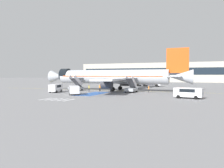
{
  "coord_description": "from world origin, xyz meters",
  "views": [
    {
      "loc": [
        22.97,
        -55.52,
        4.14
      ],
      "look_at": [
        2.98,
        -3.1,
        1.95
      ],
      "focal_mm": 35.0,
      "sensor_mm": 36.0,
      "label": 1
    }
  ],
  "objects_px": {
    "boarding_stairs_forward": "(76,87)",
    "ground_crew_0": "(100,87)",
    "service_van_2": "(74,89)",
    "ground_crew_3": "(111,88)",
    "boarding_stairs_aft": "(131,88)",
    "airliner": "(114,77)",
    "ground_crew_1": "(149,89)",
    "terminal_building": "(151,72)",
    "ground_crew_2": "(89,88)",
    "service_van_0": "(188,92)",
    "service_van_1": "(56,88)",
    "fuel_tanker": "(147,82)"
  },
  "relations": [
    {
      "from": "boarding_stairs_forward",
      "to": "ground_crew_0",
      "type": "distance_m",
      "value": 6.68
    },
    {
      "from": "service_van_2",
      "to": "ground_crew_3",
      "type": "height_order",
      "value": "service_van_2"
    },
    {
      "from": "boarding_stairs_forward",
      "to": "ground_crew_0",
      "type": "relative_size",
      "value": 2.98
    },
    {
      "from": "boarding_stairs_aft",
      "to": "airliner",
      "type": "bearing_deg",
      "value": 144.65
    },
    {
      "from": "ground_crew_0",
      "to": "ground_crew_3",
      "type": "bearing_deg",
      "value": -25.34
    },
    {
      "from": "ground_crew_1",
      "to": "terminal_building",
      "type": "relative_size",
      "value": 0.02
    },
    {
      "from": "ground_crew_2",
      "to": "ground_crew_3",
      "type": "relative_size",
      "value": 1.02
    },
    {
      "from": "service_van_0",
      "to": "ground_crew_2",
      "type": "xyz_separation_m",
      "value": [
        -24.28,
        8.42,
        -0.17
      ]
    },
    {
      "from": "service_van_1",
      "to": "ground_crew_0",
      "type": "xyz_separation_m",
      "value": [
        8.46,
        7.69,
        -0.17
      ]
    },
    {
      "from": "service_van_0",
      "to": "ground_crew_2",
      "type": "distance_m",
      "value": 25.7
    },
    {
      "from": "airliner",
      "to": "terminal_building",
      "type": "relative_size",
      "value": 0.43
    },
    {
      "from": "fuel_tanker",
      "to": "service_van_0",
      "type": "bearing_deg",
      "value": 28.56
    },
    {
      "from": "ground_crew_2",
      "to": "terminal_building",
      "type": "relative_size",
      "value": 0.02
    },
    {
      "from": "boarding_stairs_aft",
      "to": "fuel_tanker",
      "type": "bearing_deg",
      "value": 94.17
    },
    {
      "from": "fuel_tanker",
      "to": "service_van_1",
      "type": "height_order",
      "value": "fuel_tanker"
    },
    {
      "from": "boarding_stairs_aft",
      "to": "ground_crew_1",
      "type": "bearing_deg",
      "value": 6.79
    },
    {
      "from": "service_van_0",
      "to": "terminal_building",
      "type": "xyz_separation_m",
      "value": [
        -26.28,
        104.01,
        4.98
      ]
    },
    {
      "from": "service_van_0",
      "to": "service_van_2",
      "type": "bearing_deg",
      "value": -75.7
    },
    {
      "from": "fuel_tanker",
      "to": "ground_crew_1",
      "type": "bearing_deg",
      "value": 19.38
    },
    {
      "from": "terminal_building",
      "to": "ground_crew_2",
      "type": "bearing_deg",
      "value": -88.8
    },
    {
      "from": "airliner",
      "to": "service_van_2",
      "type": "distance_m",
      "value": 15.85
    },
    {
      "from": "ground_crew_2",
      "to": "airliner",
      "type": "bearing_deg",
      "value": 116.77
    },
    {
      "from": "boarding_stairs_forward",
      "to": "ground_crew_2",
      "type": "relative_size",
      "value": 3.01
    },
    {
      "from": "boarding_stairs_aft",
      "to": "service_van_0",
      "type": "relative_size",
      "value": 1.0
    },
    {
      "from": "service_van_1",
      "to": "ground_crew_3",
      "type": "height_order",
      "value": "service_van_1"
    },
    {
      "from": "service_van_2",
      "to": "boarding_stairs_forward",
      "type": "bearing_deg",
      "value": 84.69
    },
    {
      "from": "service_van_2",
      "to": "terminal_building",
      "type": "bearing_deg",
      "value": 58.0
    },
    {
      "from": "service_van_1",
      "to": "terminal_building",
      "type": "height_order",
      "value": "terminal_building"
    },
    {
      "from": "ground_crew_0",
      "to": "boarding_stairs_aft",
      "type": "bearing_deg",
      "value": -7.76
    },
    {
      "from": "service_van_1",
      "to": "ground_crew_2",
      "type": "relative_size",
      "value": 2.77
    },
    {
      "from": "ground_crew_0",
      "to": "terminal_building",
      "type": "xyz_separation_m",
      "value": [
        -3.79,
        92.8,
        5.14
      ]
    },
    {
      "from": "service_van_0",
      "to": "ground_crew_1",
      "type": "distance_m",
      "value": 14.15
    },
    {
      "from": "airliner",
      "to": "ground_crew_3",
      "type": "bearing_deg",
      "value": -166.91
    },
    {
      "from": "service_van_0",
      "to": "service_van_1",
      "type": "distance_m",
      "value": 31.14
    },
    {
      "from": "service_van_2",
      "to": "ground_crew_3",
      "type": "xyz_separation_m",
      "value": [
        4.58,
        10.12,
        -0.18
      ]
    },
    {
      "from": "boarding_stairs_forward",
      "to": "fuel_tanker",
      "type": "bearing_deg",
      "value": 66.0
    },
    {
      "from": "boarding_stairs_aft",
      "to": "service_van_1",
      "type": "height_order",
      "value": "boarding_stairs_aft"
    },
    {
      "from": "fuel_tanker",
      "to": "ground_crew_3",
      "type": "relative_size",
      "value": 6.12
    },
    {
      "from": "boarding_stairs_aft",
      "to": "ground_crew_2",
      "type": "xyz_separation_m",
      "value": [
        -10.71,
        -1.71,
        -0.03
      ]
    },
    {
      "from": "airliner",
      "to": "service_van_1",
      "type": "relative_size",
      "value": 8.51
    },
    {
      "from": "fuel_tanker",
      "to": "service_van_0",
      "type": "xyz_separation_m",
      "value": [
        15.71,
        -40.08,
        -0.69
      ]
    },
    {
      "from": "boarding_stairs_forward",
      "to": "service_van_0",
      "type": "bearing_deg",
      "value": -19.17
    },
    {
      "from": "ground_crew_1",
      "to": "ground_crew_2",
      "type": "distance_m",
      "value": 15.11
    },
    {
      "from": "boarding_stairs_aft",
      "to": "service_van_1",
      "type": "distance_m",
      "value": 18.59
    },
    {
      "from": "service_van_1",
      "to": "ground_crew_1",
      "type": "height_order",
      "value": "service_van_1"
    },
    {
      "from": "service_van_0",
      "to": "ground_crew_3",
      "type": "distance_m",
      "value": 20.95
    },
    {
      "from": "boarding_stairs_forward",
      "to": "ground_crew_3",
      "type": "distance_m",
      "value": 10.43
    },
    {
      "from": "boarding_stairs_forward",
      "to": "ground_crew_1",
      "type": "relative_size",
      "value": 3.11
    },
    {
      "from": "airliner",
      "to": "ground_crew_2",
      "type": "relative_size",
      "value": 23.59
    },
    {
      "from": "service_van_0",
      "to": "terminal_building",
      "type": "height_order",
      "value": "terminal_building"
    }
  ]
}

